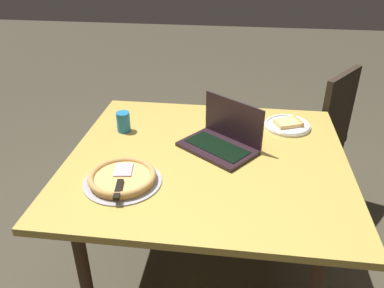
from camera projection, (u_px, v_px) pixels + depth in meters
The scene contains 8 objects.
ground_plane at pixel (205, 279), 2.09m from camera, with size 12.00×12.00×0.00m, color #403A2C.
dining_table at pixel (207, 171), 1.75m from camera, with size 1.22×1.11×0.77m.
laptop at pixel (222, 139), 1.76m from camera, with size 0.39×0.37×0.21m.
pizza_plate at pixel (288, 125), 1.95m from camera, with size 0.23×0.23×0.04m.
pizza_tray at pixel (122, 178), 1.53m from camera, with size 0.31×0.31×0.04m.
table_knife at pixel (228, 115), 2.08m from camera, with size 0.08×0.22×0.01m.
drink_cup at pixel (123, 122), 1.90m from camera, with size 0.07×0.07×0.10m.
chair_near at pixel (317, 132), 2.45m from camera, with size 0.57×0.57×0.94m.
Camera 1 is at (-0.12, 1.46, 1.66)m, focal length 36.37 mm.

